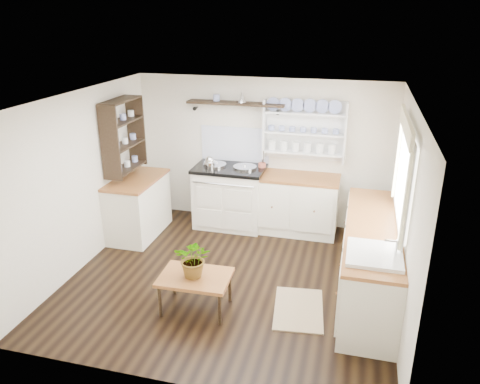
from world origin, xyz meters
name	(u,v)px	position (x,y,z in m)	size (l,w,h in m)	color
floor	(230,278)	(0.00, 0.00, 0.00)	(4.00, 3.80, 0.01)	black
wall_back	(263,152)	(0.00, 1.90, 1.15)	(4.00, 0.02, 2.30)	beige
wall_right	(404,212)	(2.00, 0.00, 1.15)	(0.02, 3.80, 2.30)	beige
wall_left	(82,181)	(-2.00, 0.00, 1.15)	(0.02, 3.80, 2.30)	beige
ceiling	(229,99)	(0.00, 0.00, 2.30)	(4.00, 3.80, 0.01)	white
window	(403,171)	(1.95, 0.15, 1.56)	(0.08, 1.55, 1.22)	white
aga_cooker	(230,196)	(-0.44, 1.57, 0.49)	(1.09, 0.75, 1.00)	#EFE4CF
back_cabinets	(296,203)	(0.60, 1.60, 0.46)	(1.27, 0.63, 0.90)	#EFE6CE
right_cabinets	(370,259)	(1.70, 0.10, 0.46)	(0.62, 2.43, 0.90)	#EFE6CE
belfast_sink	(373,265)	(1.70, -0.65, 0.80)	(0.55, 0.60, 0.45)	white
left_cabinets	(138,206)	(-1.70, 0.90, 0.46)	(0.62, 1.13, 0.90)	#EFE6CE
plate_rack	(305,130)	(0.65, 1.86, 1.56)	(1.20, 0.22, 0.90)	white
high_shelf	(236,104)	(-0.40, 1.78, 1.91)	(1.50, 0.29, 0.16)	black
left_shelving	(123,135)	(-1.84, 0.90, 1.55)	(0.28, 0.80, 1.05)	black
kettle	(210,164)	(-0.72, 1.45, 1.04)	(0.18, 0.18, 0.22)	silver
utensil_crock	(262,167)	(0.04, 1.68, 0.98)	(0.11, 0.11, 0.13)	#A9513E
center_table	(195,279)	(-0.20, -0.74, 0.38)	(0.81, 0.59, 0.43)	brown
potted_plant	(194,258)	(-0.20, -0.74, 0.65)	(0.41, 0.35, 0.45)	#3F7233
floor_rug	(299,309)	(0.95, -0.47, 0.01)	(0.55, 0.85, 0.02)	#80624A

